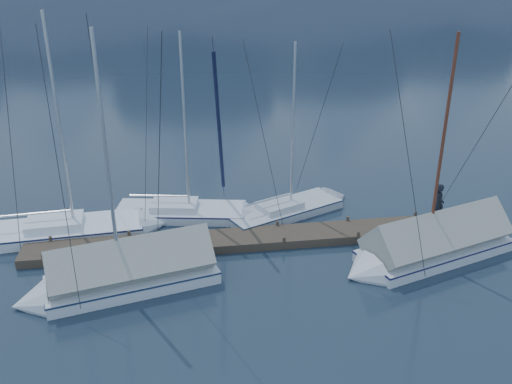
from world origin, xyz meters
TOP-DOWN VIEW (x-y plane):
  - ground at (0.00, 0.00)m, footprint 1000.00×1000.00m
  - dock at (0.00, 2.00)m, footprint 18.00×1.50m
  - mooring_posts at (-0.50, 2.00)m, footprint 15.12×1.52m
  - sailboat_open_left at (-6.76, 3.82)m, footprint 7.47×3.15m
  - sailboat_open_mid at (-2.09, 4.67)m, footprint 6.81×3.17m
  - sailboat_open_right at (2.33, 4.68)m, footprint 6.37×4.15m
  - sailboat_covered_near at (6.09, -0.20)m, footprint 7.42×4.23m
  - sailboat_covered_far at (-5.21, -0.57)m, footprint 7.10×3.55m
  - person at (7.50, 1.82)m, footprint 0.50×0.70m

SIDE VIEW (x-z plane):
  - ground at x=0.00m, z-range 0.00..0.00m
  - dock at x=0.00m, z-range -0.16..0.38m
  - sailboat_open_right at x=2.33m, z-range -3.96..4.24m
  - sailboat_open_mid at x=-2.09m, z-range -4.20..4.51m
  - sailboat_open_left at x=-6.76m, z-range -4.68..5.02m
  - mooring_posts at x=-0.50m, z-range 0.17..0.52m
  - sailboat_covered_near at x=6.09m, z-range -4.16..5.08m
  - sailboat_covered_far at x=-5.21m, z-range -4.31..5.24m
  - person at x=7.50m, z-range 0.34..2.14m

